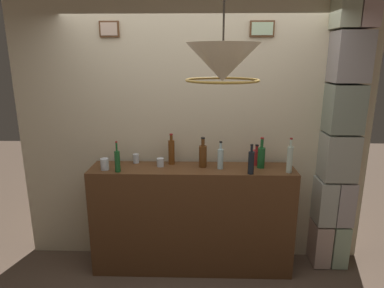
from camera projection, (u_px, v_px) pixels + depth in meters
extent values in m
cube|color=beige|center=(193.00, 126.00, 3.36)|extent=(3.55, 0.08, 2.87)
cube|color=brown|center=(109.00, 29.00, 3.10)|extent=(0.18, 0.03, 0.15)
cube|color=beige|center=(109.00, 29.00, 3.08)|extent=(0.15, 0.01, 0.12)
cube|color=brown|center=(262.00, 29.00, 3.06)|extent=(0.23, 0.03, 0.14)
cube|color=beige|center=(262.00, 29.00, 3.04)|extent=(0.20, 0.01, 0.11)
cube|color=#C3A99B|center=(319.00, 241.00, 3.49)|extent=(0.17, 0.33, 0.45)
cube|color=#A7C0A1|center=(336.00, 241.00, 3.48)|extent=(0.16, 0.33, 0.45)
cube|color=#B3B6AA|center=(323.00, 200.00, 3.37)|extent=(0.17, 0.33, 0.45)
cube|color=#B3A9A9|center=(341.00, 200.00, 3.36)|extent=(0.17, 0.33, 0.45)
cube|color=#A4A798|center=(337.00, 156.00, 3.25)|extent=(0.31, 0.33, 0.45)
cube|color=gray|center=(343.00, 108.00, 3.13)|extent=(0.31, 0.33, 0.45)
cube|color=gray|center=(349.00, 57.00, 3.01)|extent=(0.31, 0.33, 0.45)
cube|color=#ACB295|center=(345.00, 1.00, 2.89)|extent=(0.17, 0.33, 0.45)
cube|color=#BF9F9B|center=(366.00, 1.00, 2.89)|extent=(0.16, 0.33, 0.45)
cube|color=brown|center=(192.00, 219.00, 3.32)|extent=(1.97, 0.39, 1.08)
cylinder|color=silver|center=(290.00, 160.00, 3.03)|extent=(0.05, 0.05, 0.25)
cylinder|color=silver|center=(291.00, 143.00, 2.99)|extent=(0.02, 0.02, 0.07)
cylinder|color=maroon|center=(291.00, 139.00, 2.98)|extent=(0.03, 0.03, 0.01)
cylinder|color=brown|center=(171.00, 152.00, 3.27)|extent=(0.06, 0.06, 0.24)
cylinder|color=brown|center=(171.00, 138.00, 3.23)|extent=(0.03, 0.03, 0.06)
cylinder|color=maroon|center=(171.00, 134.00, 3.22)|extent=(0.03, 0.03, 0.01)
cylinder|color=silver|center=(220.00, 159.00, 3.14)|extent=(0.06, 0.06, 0.19)
cylinder|color=silver|center=(221.00, 146.00, 3.11)|extent=(0.02, 0.02, 0.07)
cylinder|color=black|center=(221.00, 142.00, 3.10)|extent=(0.03, 0.03, 0.01)
cylinder|color=#5C3414|center=(203.00, 157.00, 3.18)|extent=(0.08, 0.08, 0.21)
cylinder|color=#5C3414|center=(203.00, 142.00, 3.15)|extent=(0.03, 0.03, 0.07)
cylinder|color=black|center=(203.00, 138.00, 3.14)|extent=(0.04, 0.04, 0.01)
cylinder|color=maroon|center=(256.00, 158.00, 3.26)|extent=(0.08, 0.08, 0.15)
cylinder|color=maroon|center=(257.00, 148.00, 3.24)|extent=(0.03, 0.03, 0.05)
cylinder|color=black|center=(257.00, 145.00, 3.23)|extent=(0.03, 0.03, 0.01)
cylinder|color=#185826|center=(117.00, 162.00, 3.05)|extent=(0.05, 0.05, 0.20)
cylinder|color=#185826|center=(117.00, 147.00, 3.02)|extent=(0.02, 0.02, 0.08)
cylinder|color=maroon|center=(116.00, 142.00, 3.00)|extent=(0.02, 0.02, 0.01)
cylinder|color=#195827|center=(261.00, 158.00, 3.16)|extent=(0.07, 0.07, 0.20)
cylinder|color=#195827|center=(262.00, 143.00, 3.13)|extent=(0.03, 0.03, 0.09)
cylinder|color=maroon|center=(262.00, 138.00, 3.11)|extent=(0.03, 0.03, 0.01)
cylinder|color=black|center=(251.00, 163.00, 3.00)|extent=(0.05, 0.05, 0.21)
cylinder|color=black|center=(252.00, 149.00, 2.96)|extent=(0.02, 0.02, 0.06)
cylinder|color=black|center=(252.00, 145.00, 2.95)|extent=(0.03, 0.03, 0.01)
cylinder|color=silver|center=(160.00, 162.00, 3.22)|extent=(0.07, 0.07, 0.08)
cylinder|color=silver|center=(105.00, 164.00, 3.12)|extent=(0.08, 0.08, 0.11)
cylinder|color=silver|center=(136.00, 158.00, 3.33)|extent=(0.06, 0.06, 0.09)
cone|color=#EFE5C6|center=(223.00, 62.00, 2.02)|extent=(0.45, 0.45, 0.23)
cylinder|color=black|center=(224.00, 6.00, 1.94)|extent=(0.01, 0.01, 0.41)
torus|color=#AD8433|center=(222.00, 80.00, 2.05)|extent=(0.46, 0.46, 0.02)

